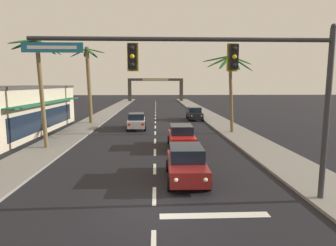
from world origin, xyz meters
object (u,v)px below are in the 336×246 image
Objects in this scene: town_gateway_arch at (156,86)px; sedan_oncoming_far at (136,121)px; palm_left_third at (88,75)px; sedan_lead_at_stop_bar at (186,163)px; sedan_third_in_queue at (181,136)px; traffic_signal_mast at (234,74)px; palm_right_second at (230,72)px; palm_left_second at (39,67)px; storefront_strip_left at (15,110)px; sedan_parked_nearest_kerb at (195,113)px.

sedan_oncoming_far is at bearing -92.38° from town_gateway_arch.
palm_left_third is (-5.80, 4.17, 4.93)m from sedan_oncoming_far.
sedan_lead_at_stop_bar and sedan_third_in_queue have the same top height.
sedan_lead_at_stop_bar is at bearing 118.05° from traffic_signal_mast.
palm_right_second is at bearing 49.29° from sedan_third_in_queue.
town_gateway_arch reaches higher than sedan_third_in_queue.
sedan_third_in_queue is at bearing -130.71° from palm_right_second.
storefront_strip_left is (-5.25, 6.92, -3.66)m from palm_left_second.
sedan_third_in_queue is 17.02m from palm_left_third.
palm_left_second is 0.43× the size of storefront_strip_left.
palm_left_third is at bearing 48.45° from storefront_strip_left.
palm_left_second reaches higher than storefront_strip_left.
sedan_parked_nearest_kerb is (2.12, 26.22, -4.24)m from traffic_signal_mast.
sedan_parked_nearest_kerb is at bearing 81.24° from sedan_lead_at_stop_bar.
sedan_lead_at_stop_bar is 14.94m from palm_right_second.
town_gateway_arch is at bearing 91.42° from sedan_lead_at_stop_bar.
traffic_signal_mast is 14.88m from palm_left_second.
town_gateway_arch is at bearing 92.65° from traffic_signal_mast.
palm_left_second is at bearing 138.67° from traffic_signal_mast.
sedan_lead_at_stop_bar is 20.46m from storefront_strip_left.
sedan_oncoming_far is 1.01× the size of sedan_parked_nearest_kerb.
sedan_oncoming_far is at bearing 113.91° from sedan_third_in_queue.
palm_left_second is at bearing 144.03° from sedan_lead_at_stop_bar.
traffic_signal_mast is 25.45m from palm_left_third.
sedan_oncoming_far is 12.05m from palm_left_second.
sedan_parked_nearest_kerb is (3.61, 23.43, 0.00)m from sedan_lead_at_stop_bar.
storefront_strip_left is at bearing -152.87° from sedan_parked_nearest_kerb.
palm_left_second is at bearing -124.10° from sedan_oncoming_far.
palm_right_second is at bearing -82.11° from town_gateway_arch.
storefront_strip_left is 51.28m from town_gateway_arch.
sedan_lead_at_stop_bar is 1.00× the size of sedan_parked_nearest_kerb.
palm_left_third is at bearing -166.12° from sedan_parked_nearest_kerb.
sedan_parked_nearest_kerb is at bearing 45.83° from sedan_oncoming_far.
sedan_oncoming_far is 10.71m from palm_right_second.
traffic_signal_mast is 0.63× the size of storefront_strip_left.
sedan_third_in_queue is at bearing -53.29° from palm_left_third.
traffic_signal_mast is 5.29m from sedan_lead_at_stop_bar.
sedan_parked_nearest_kerb is 14.22m from palm_left_third.
traffic_signal_mast is 1.45× the size of palm_left_second.
palm_left_second is 0.54× the size of town_gateway_arch.
sedan_oncoming_far is 0.56× the size of palm_left_second.
town_gateway_arch is (-5.18, 39.98, 3.19)m from sedan_parked_nearest_kerb.
sedan_parked_nearest_kerb is 0.56× the size of palm_left_second.
palm_right_second reaches higher than storefront_strip_left.
palm_left_second reaches higher than sedan_parked_nearest_kerb.
storefront_strip_left is (-14.92, 13.93, 1.41)m from sedan_lead_at_stop_bar.
palm_right_second is at bearing -26.10° from palm_left_third.
sedan_third_in_queue is 1.00× the size of sedan_parked_nearest_kerb.
storefront_strip_left reaches higher than sedan_lead_at_stop_bar.
palm_left_third is 1.19× the size of palm_right_second.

